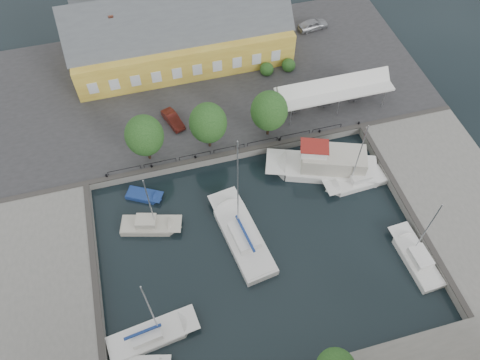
# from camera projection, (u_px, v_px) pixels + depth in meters

# --- Properties ---
(ground) EXTENTS (140.00, 140.00, 0.00)m
(ground) POSITION_uv_depth(u_px,v_px,m) (255.00, 234.00, 48.55)
(ground) COLOR black
(ground) RESTS_ON ground
(north_quay) EXTENTS (56.00, 26.00, 1.00)m
(north_quay) POSITION_uv_depth(u_px,v_px,m) (206.00, 83.00, 61.17)
(north_quay) COLOR #2D2D30
(north_quay) RESTS_ON ground
(west_quay) EXTENTS (12.00, 24.00, 1.00)m
(west_quay) POSITION_uv_depth(u_px,v_px,m) (35.00, 303.00, 43.64)
(west_quay) COLOR slate
(west_quay) RESTS_ON ground
(east_quay) EXTENTS (12.00, 24.00, 1.00)m
(east_quay) POSITION_uv_depth(u_px,v_px,m) (456.00, 200.00, 50.38)
(east_quay) COLOR slate
(east_quay) RESTS_ON ground
(quay_edge_fittings) EXTENTS (56.00, 24.72, 0.40)m
(quay_edge_fittings) POSITION_uv_depth(u_px,v_px,m) (243.00, 191.00, 50.38)
(quay_edge_fittings) COLOR #383533
(quay_edge_fittings) RESTS_ON north_quay
(warehouse) EXTENTS (28.56, 14.00, 9.55)m
(warehouse) POSITION_uv_depth(u_px,v_px,m) (176.00, 36.00, 60.62)
(warehouse) COLOR gold
(warehouse) RESTS_ON north_quay
(tent_canopy) EXTENTS (14.00, 4.00, 2.83)m
(tent_canopy) POSITION_uv_depth(u_px,v_px,m) (334.00, 89.00, 55.92)
(tent_canopy) COLOR white
(tent_canopy) RESTS_ON north_quay
(quay_trees) EXTENTS (18.20, 4.20, 6.30)m
(quay_trees) POSITION_uv_depth(u_px,v_px,m) (208.00, 123.00, 51.09)
(quay_trees) COLOR black
(quay_trees) RESTS_ON north_quay
(car_silver) EXTENTS (4.61, 2.34, 1.50)m
(car_silver) POSITION_uv_depth(u_px,v_px,m) (313.00, 24.00, 66.47)
(car_silver) COLOR #A3A4AA
(car_silver) RESTS_ON north_quay
(car_red) EXTENTS (2.49, 4.04, 1.26)m
(car_red) POSITION_uv_depth(u_px,v_px,m) (173.00, 119.00, 55.82)
(car_red) COLOR #581914
(car_red) RESTS_ON north_quay
(center_sailboat) EXTENTS (4.83, 11.33, 14.80)m
(center_sailboat) POSITION_uv_depth(u_px,v_px,m) (242.00, 237.00, 47.91)
(center_sailboat) COLOR white
(center_sailboat) RESTS_ON ground
(trawler) EXTENTS (12.98, 7.82, 5.00)m
(trawler) POSITION_uv_depth(u_px,v_px,m) (326.00, 165.00, 52.53)
(trawler) COLOR white
(trawler) RESTS_ON ground
(east_boat_a) EXTENTS (7.27, 2.73, 10.29)m
(east_boat_a) POSITION_uv_depth(u_px,v_px,m) (356.00, 182.00, 52.12)
(east_boat_a) COLOR white
(east_boat_a) RESTS_ON ground
(east_boat_c) EXTENTS (2.75, 7.60, 9.69)m
(east_boat_c) POSITION_uv_depth(u_px,v_px,m) (416.00, 259.00, 46.55)
(east_boat_c) COLOR white
(east_boat_c) RESTS_ON ground
(west_boat_b) EXTENTS (6.62, 3.74, 8.98)m
(west_boat_b) POSITION_uv_depth(u_px,v_px,m) (150.00, 226.00, 48.78)
(west_boat_b) COLOR beige
(west_boat_b) RESTS_ON ground
(west_boat_d) EXTENTS (8.54, 3.54, 11.13)m
(west_boat_d) POSITION_uv_depth(u_px,v_px,m) (151.00, 336.00, 42.07)
(west_boat_d) COLOR white
(west_boat_d) RESTS_ON ground
(launch_nw) EXTENTS (4.22, 3.25, 0.88)m
(launch_nw) POSITION_uv_depth(u_px,v_px,m) (144.00, 196.00, 51.20)
(launch_nw) COLOR navy
(launch_nw) RESTS_ON ground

